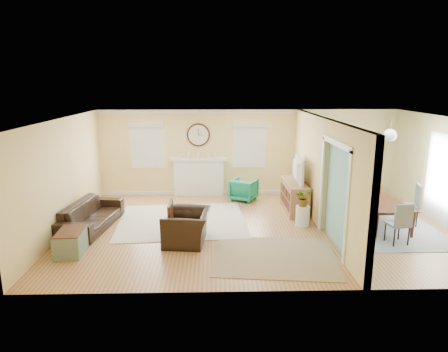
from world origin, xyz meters
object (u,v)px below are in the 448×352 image
at_px(credenza, 294,196).
at_px(dining_table, 379,213).
at_px(eames_chair, 187,227).
at_px(green_chair, 244,190).
at_px(sofa, 91,215).

xyz_separation_m(credenza, dining_table, (1.82, -1.22, -0.08)).
distance_m(eames_chair, dining_table, 4.65).
xyz_separation_m(green_chair, credenza, (1.28, -1.04, 0.08)).
height_order(eames_chair, credenza, credenza).
distance_m(green_chair, credenza, 1.65).
bearing_deg(sofa, dining_table, -83.55).
bearing_deg(dining_table, sofa, 86.94).
height_order(eames_chair, dining_table, eames_chair).
xyz_separation_m(green_chair, dining_table, (3.10, -2.26, 0.00)).
bearing_deg(dining_table, green_chair, 51.38).
distance_m(credenza, dining_table, 2.19).
relative_size(sofa, dining_table, 1.19).
relative_size(green_chair, credenza, 0.46).
relative_size(sofa, credenza, 1.42).
bearing_deg(sofa, credenza, -70.18).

